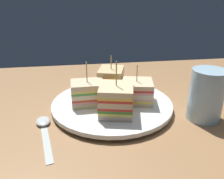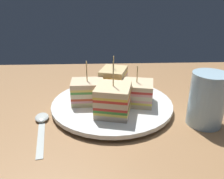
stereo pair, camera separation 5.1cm
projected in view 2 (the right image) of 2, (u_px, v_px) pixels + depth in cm
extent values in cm
cube|color=#9C7048|center=(112.00, 111.00, 52.73)|extent=(109.32, 71.00, 1.80)
cylinder|color=white|center=(112.00, 106.00, 52.24)|extent=(16.79, 16.79, 0.71)
cylinder|color=white|center=(112.00, 103.00, 51.93)|extent=(27.08, 27.08, 0.87)
cube|color=beige|center=(113.00, 90.00, 56.51)|extent=(7.45, 8.37, 1.16)
cube|color=#B2844C|center=(110.00, 96.00, 53.44)|extent=(5.35, 1.90, 1.16)
cube|color=#EACE55|center=(113.00, 87.00, 56.18)|extent=(7.45, 8.37, 0.52)
cube|color=red|center=(113.00, 85.00, 55.98)|extent=(7.45, 8.37, 0.52)
cube|color=pink|center=(113.00, 83.00, 55.77)|extent=(7.45, 8.37, 0.52)
cube|color=beige|center=(113.00, 80.00, 55.44)|extent=(7.45, 8.37, 1.16)
cube|color=#B2844C|center=(110.00, 85.00, 52.38)|extent=(5.35, 1.90, 1.16)
cube|color=pink|center=(113.00, 76.00, 55.11)|extent=(7.45, 8.37, 0.52)
cube|color=#F4CF54|center=(113.00, 74.00, 54.91)|extent=(7.45, 8.37, 0.52)
cube|color=#D5B97D|center=(113.00, 71.00, 54.58)|extent=(7.45, 8.37, 1.16)
cylinder|color=tan|center=(114.00, 62.00, 53.74)|extent=(0.24, 0.24, 3.12)
cube|color=beige|center=(88.00, 100.00, 51.18)|extent=(7.13, 5.55, 1.02)
cube|color=#B2844C|center=(103.00, 100.00, 51.39)|extent=(0.39, 5.30, 1.02)
cube|color=pink|center=(88.00, 97.00, 50.88)|extent=(7.13, 5.55, 0.51)
cube|color=#C84123|center=(88.00, 95.00, 50.68)|extent=(7.13, 5.55, 0.51)
cube|color=beige|center=(88.00, 92.00, 50.38)|extent=(7.13, 5.55, 1.02)
cube|color=#9E7242|center=(103.00, 92.00, 50.59)|extent=(0.39, 5.30, 1.02)
cube|color=#4B953E|center=(87.00, 89.00, 50.08)|extent=(7.13, 5.55, 0.51)
cube|color=#EDCF5F|center=(87.00, 87.00, 49.88)|extent=(7.13, 5.55, 0.51)
cube|color=beige|center=(87.00, 83.00, 49.58)|extent=(7.13, 5.55, 1.02)
cylinder|color=tan|center=(87.00, 71.00, 48.50)|extent=(0.24, 0.24, 4.47)
cube|color=beige|center=(113.00, 111.00, 46.56)|extent=(8.01, 8.33, 1.13)
cube|color=#B2844C|center=(116.00, 103.00, 49.68)|extent=(6.36, 1.73, 1.13)
cube|color=#EDCF4C|center=(113.00, 107.00, 46.24)|extent=(8.01, 8.33, 0.53)
cube|color=#3A822E|center=(113.00, 105.00, 46.03)|extent=(8.01, 8.33, 0.53)
cube|color=red|center=(113.00, 102.00, 45.82)|extent=(8.01, 8.33, 0.53)
cube|color=#D8B287|center=(113.00, 99.00, 45.50)|extent=(8.01, 8.33, 1.13)
cube|color=#9E7242|center=(116.00, 92.00, 48.61)|extent=(6.36, 1.73, 1.13)
cube|color=red|center=(114.00, 95.00, 45.17)|extent=(8.01, 8.33, 0.53)
cube|color=yellow|center=(114.00, 93.00, 44.96)|extent=(8.01, 8.33, 0.53)
cube|color=beige|center=(114.00, 89.00, 44.64)|extent=(8.01, 8.33, 1.13)
cylinder|color=tan|center=(114.00, 74.00, 43.44)|extent=(0.24, 0.24, 4.97)
cube|color=beige|center=(136.00, 101.00, 51.17)|extent=(8.20, 7.74, 0.94)
cube|color=#B2844C|center=(121.00, 100.00, 51.69)|extent=(1.58, 6.21, 0.94)
cube|color=#F4D949|center=(136.00, 98.00, 50.88)|extent=(8.20, 7.74, 0.52)
cube|color=#E8A196|center=(136.00, 96.00, 50.68)|extent=(8.20, 7.74, 0.52)
cube|color=beige|center=(136.00, 93.00, 50.39)|extent=(8.20, 7.74, 0.94)
cube|color=#9E7242|center=(121.00, 92.00, 50.91)|extent=(1.58, 6.21, 0.94)
cube|color=#E8A098|center=(137.00, 90.00, 50.11)|extent=(8.20, 7.74, 0.52)
cube|color=red|center=(137.00, 87.00, 49.90)|extent=(8.20, 7.74, 0.52)
cube|color=beige|center=(137.00, 84.00, 49.62)|extent=(8.20, 7.74, 0.94)
cylinder|color=tan|center=(137.00, 74.00, 48.71)|extent=(0.24, 0.24, 3.69)
cylinder|color=#F1D782|center=(110.00, 99.00, 52.60)|extent=(4.65, 4.65, 0.62)
cylinder|color=#F0CB78|center=(113.00, 99.00, 51.39)|extent=(4.65, 4.65, 0.55)
cylinder|color=#F3D27E|center=(112.00, 94.00, 52.84)|extent=(5.22, 5.22, 0.55)
cylinder|color=#D3BD68|center=(109.00, 90.00, 52.78)|extent=(4.33, 4.32, 0.59)
cylinder|color=#EEC16F|center=(104.00, 89.00, 52.56)|extent=(5.25, 5.26, 0.52)
cylinder|color=tan|center=(112.00, 93.00, 50.58)|extent=(5.01, 4.98, 1.02)
cube|color=silver|center=(41.00, 139.00, 41.10)|extent=(3.37, 11.30, 0.25)
ellipsoid|color=silver|center=(42.00, 117.00, 47.39)|extent=(3.51, 4.37, 1.00)
cylinder|color=#A9CFE3|center=(207.00, 99.00, 44.18)|extent=(6.86, 6.86, 10.66)
cylinder|color=#925938|center=(204.00, 115.00, 45.49)|extent=(6.31, 6.31, 3.94)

